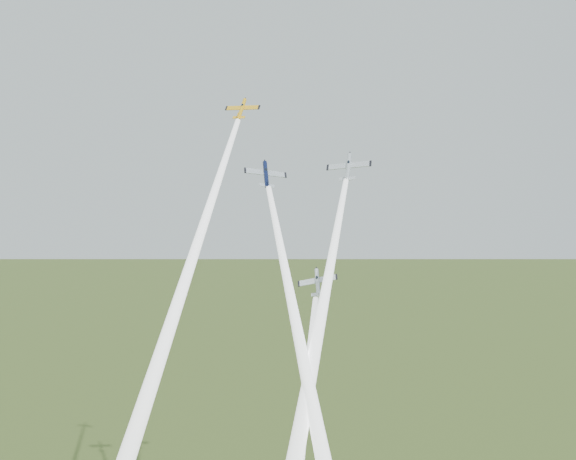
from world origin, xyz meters
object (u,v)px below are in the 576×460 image
(plane_yellow, at_px, (242,109))
(plane_silver_right, at_px, (348,167))
(plane_silver_low, at_px, (317,282))
(plane_navy, at_px, (266,174))

(plane_yellow, xyz_separation_m, plane_silver_right, (19.85, -2.06, -10.89))
(plane_silver_right, distance_m, plane_silver_low, 23.76)
(plane_navy, bearing_deg, plane_yellow, 112.82)
(plane_navy, distance_m, plane_silver_right, 14.99)
(plane_yellow, distance_m, plane_navy, 14.48)
(plane_silver_right, bearing_deg, plane_yellow, -177.40)
(plane_navy, relative_size, plane_silver_right, 0.94)
(plane_yellow, relative_size, plane_silver_right, 0.81)
(plane_navy, bearing_deg, plane_silver_low, -64.80)
(plane_navy, relative_size, plane_silver_low, 1.16)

